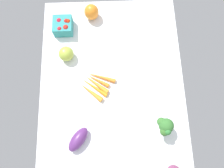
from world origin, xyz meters
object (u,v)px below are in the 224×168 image
eggplant (78,139)px  heirloom_tomato_green (66,54)px  carrot_bunch (96,84)px  bell_pepper_orange (91,12)px  broccoli_head (165,126)px  berry_basket (63,26)px

eggplant → heirloom_tomato_green: bearing=-135.3°
heirloom_tomato_green → carrot_bunch: 22.78cm
carrot_bunch → bell_pepper_orange: bearing=2.1°
bell_pepper_orange → broccoli_head: bearing=-152.0°
broccoli_head → heirloom_tomato_green: bearing=50.2°
eggplant → berry_basket: size_ratio=1.27×
carrot_bunch → berry_basket: (33.77, 17.41, 2.61)cm
heirloom_tomato_green → eggplant: heirloom_tomato_green is taller
carrot_bunch → berry_basket: size_ratio=1.90×
broccoli_head → berry_basket: 76.38cm
heirloom_tomato_green → bell_pepper_orange: size_ratio=0.85×
broccoli_head → eggplant: 42.02cm
broccoli_head → bell_pepper_orange: 73.59cm
berry_basket → broccoli_head: bearing=-138.6°
heirloom_tomato_green → broccoli_head: (-40.18, -48.28, 3.17)cm
broccoli_head → eggplant: bearing=96.1°
bell_pepper_orange → carrot_bunch: bearing=-177.9°
berry_basket → bell_pepper_orange: bearing=-64.2°
carrot_bunch → eggplant: bearing=162.9°
heirloom_tomato_green → bell_pepper_orange: (24.77, -13.76, 0.71)cm
heirloom_tomato_green → bell_pepper_orange: bell_pepper_orange is taller
heirloom_tomato_green → berry_basket: (17.09, 2.15, -0.20)cm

